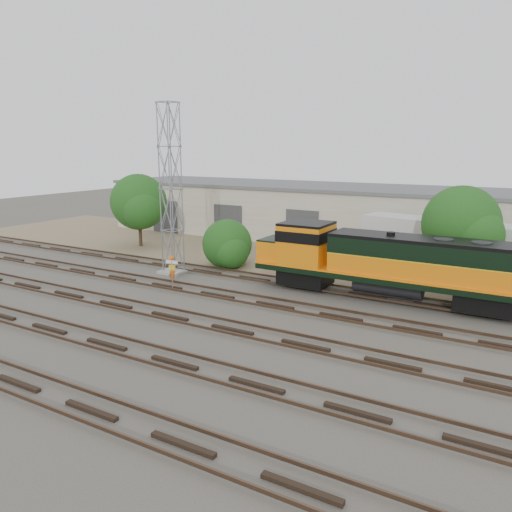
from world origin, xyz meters
The scene contains 12 objects.
ground centered at (0.00, 0.00, 0.00)m, with size 140.00×140.00×0.00m, color #47423A.
dirt_strip centered at (0.00, 15.00, 0.01)m, with size 80.00×16.00×0.02m, color #726047.
tracks centered at (0.00, -3.00, 0.08)m, with size 80.00×20.40×0.28m.
warehouse centered at (0.04, 22.98, 2.65)m, with size 58.40×10.40×5.30m.
locomotive centered at (4.94, 6.00, 2.31)m, with size 16.70×2.93×4.01m.
signal_tower centered at (-10.04, 4.71, 5.82)m, with size 1.76×1.76×11.94m.
sign_post centered at (-7.10, 1.01, 1.42)m, with size 0.82×0.19×2.03m.
worker centered at (-8.30, 2.50, 0.93)m, with size 0.68×0.45×1.87m, color orange.
semi_trailer centered at (7.92, 13.36, 2.51)m, with size 13.20×5.12×3.98m.
tree_west centered at (-18.77, 10.76, 3.95)m, with size 5.30×5.05×6.61m.
tree_mid centered at (-7.77, 8.50, 1.58)m, with size 4.01×3.81×3.81m.
tree_east centered at (8.54, 11.03, 4.03)m, with size 5.14×4.89×6.61m.
Camera 1 is at (12.81, -22.69, 9.01)m, focal length 35.00 mm.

